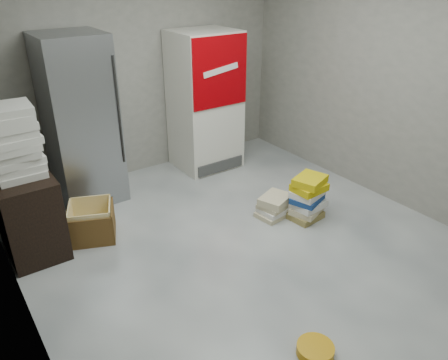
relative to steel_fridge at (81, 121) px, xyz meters
name	(u,v)px	position (x,y,z in m)	size (l,w,h in m)	color
ground	(261,257)	(0.90, -2.13, -0.95)	(5.00, 5.00, 0.00)	silver
room_shell	(270,68)	(0.90, -2.13, 0.85)	(4.04, 5.04, 2.82)	gray
steel_fridge	(81,121)	(0.00, 0.00, 0.00)	(0.70, 0.72, 1.90)	#A8ABB0
coke_cooler	(205,101)	(1.65, -0.01, -0.05)	(0.80, 0.73, 1.80)	silver
wood_shelf	(28,213)	(-0.83, -0.73, -0.55)	(0.50, 0.80, 0.80)	black
supply_box_stack	(13,142)	(-0.82, -0.73, 0.17)	(0.44, 0.45, 0.65)	white
phonebook_stack_main	(308,198)	(1.76, -1.86, -0.70)	(0.42, 0.38, 0.51)	olive
phonebook_stack_side	(275,206)	(1.51, -1.61, -0.83)	(0.42, 0.37, 0.24)	#C3B58E
cardboard_box	(92,224)	(-0.29, -0.85, -0.80)	(0.59, 0.59, 0.36)	gold
bucket_lid	(315,350)	(0.48, -3.25, -0.91)	(0.27, 0.27, 0.07)	orange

